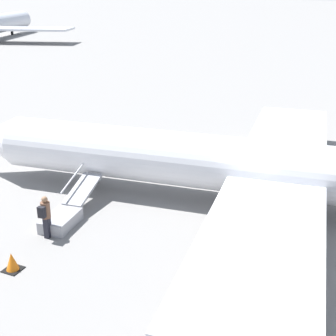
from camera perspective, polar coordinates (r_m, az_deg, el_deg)
name	(u,v)px	position (r m, az deg, el deg)	size (l,w,h in m)	color
ground_plane	(248,206)	(21.15, 9.74, -4.59)	(600.00, 600.00, 0.00)	gray
airplane_main	(272,168)	(20.31, 12.56, -0.05)	(29.20, 22.29, 6.38)	silver
boarding_stairs	(66,214)	(19.83, -12.38, -5.47)	(1.48, 4.10, 1.62)	#99999E
passenger	(46,214)	(18.52, -14.71, -5.49)	(0.36, 0.55, 1.74)	#23232D
traffic_cone_near_stairs	(12,262)	(17.20, -18.48, -10.84)	(0.61, 0.61, 0.67)	black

